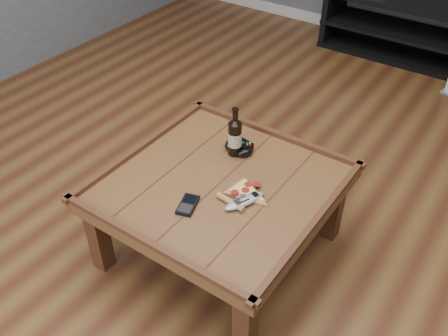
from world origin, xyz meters
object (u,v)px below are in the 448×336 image
Objects in this scene: coffee_table at (220,192)px; beer_bottle at (235,136)px; smartphone at (188,205)px; remote_control at (244,201)px; pizza_slice at (243,193)px; media_console at (406,30)px; game_controller at (240,147)px.

beer_bottle is at bearing 107.29° from coffee_table.
remote_control reaches higher than smartphone.
beer_bottle reaches higher than smartphone.
beer_bottle is 0.90× the size of pizza_slice.
coffee_table is 0.15m from pizza_slice.
media_console is at bearing 71.52° from smartphone.
media_console is 2.54m from beer_bottle.
pizza_slice is 0.06m from remote_control.
coffee_table is 7.02× the size of smartphone.
game_controller is at bearing 103.93° from coffee_table.
coffee_table is 0.19m from remote_control.
game_controller is at bearing 148.92° from remote_control.
remote_control is at bearing -86.51° from media_console.
coffee_table is 0.22m from smartphone.
smartphone is 0.69× the size of remote_control.
smartphone is at bearing -96.34° from coffee_table.
smartphone is 0.25m from remote_control.
remote_control is at bearing 20.99° from smartphone.
game_controller is at bearing -91.51° from media_console.
pizza_slice is (0.14, -2.76, 0.21)m from media_console.
media_console is 4.80× the size of pizza_slice.
pizza_slice is at bearing 150.79° from remote_control.
smartphone is at bearing -118.60° from remote_control.
coffee_table is 5.84× the size of game_controller.
game_controller is 0.83× the size of remote_control.
pizza_slice is (0.20, -0.27, -0.01)m from game_controller.
pizza_slice is at bearing -4.28° from coffee_table.
pizza_slice is 0.26m from smartphone.
beer_bottle is at bearing 78.14° from smartphone.
coffee_table is 3.92× the size of beer_bottle.
media_console reaches higher than pizza_slice.
game_controller reaches higher than pizza_slice.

